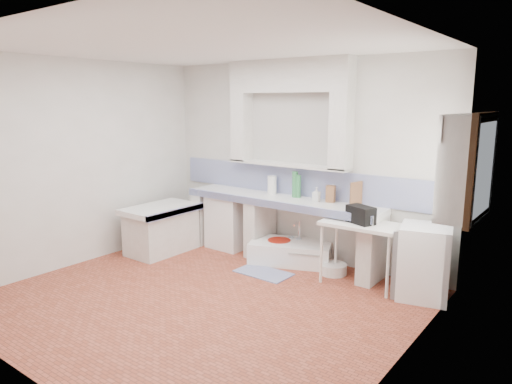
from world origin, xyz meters
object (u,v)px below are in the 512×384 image
Objects in this scene: sink at (291,253)px; fridge at (424,262)px; stove at (231,220)px; side_table at (360,254)px.

fridge is at bearing -25.56° from sink.
stove is 2.28m from side_table.
stove reaches higher than sink.
stove is at bearing 172.00° from side_table.
side_table is 1.11× the size of fridge.
stove is 1.18m from sink.
stove is 3.03m from fridge.
sink is 1.32× the size of fridge.
fridge is at bearing -1.95° from stove.
side_table is at bearing -31.55° from sink.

